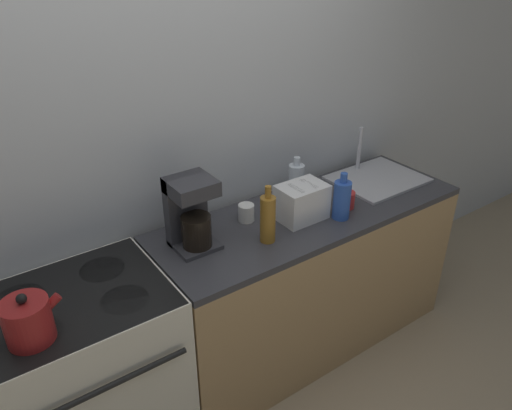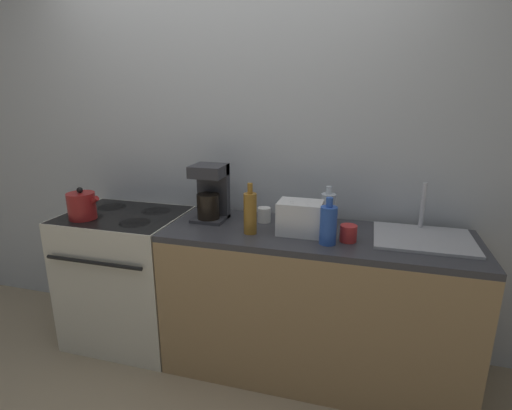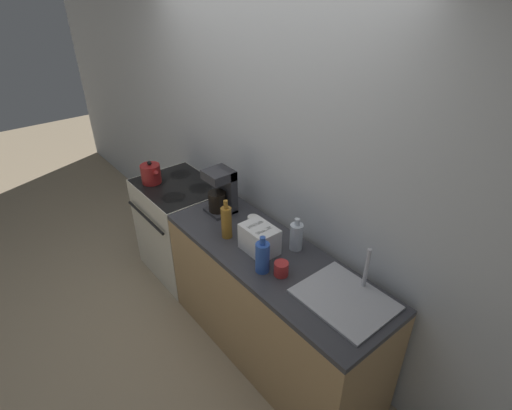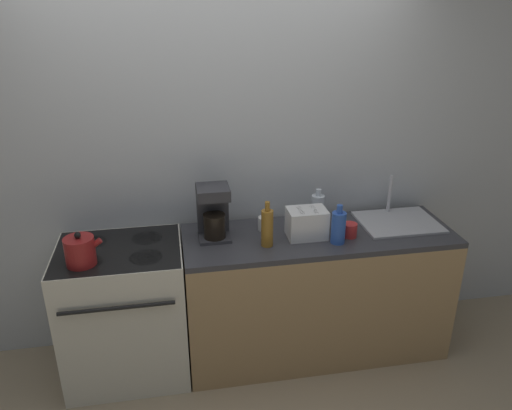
{
  "view_description": "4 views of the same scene",
  "coord_description": "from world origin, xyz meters",
  "views": [
    {
      "loc": [
        -0.95,
        -1.41,
        2.2
      ],
      "look_at": [
        0.28,
        0.33,
        1.03
      ],
      "focal_mm": 35.0,
      "sensor_mm": 36.0,
      "label": 1
    },
    {
      "loc": [
        0.88,
        -1.84,
        1.69
      ],
      "look_at": [
        0.25,
        0.34,
        1.03
      ],
      "focal_mm": 28.0,
      "sensor_mm": 36.0,
      "label": 2
    },
    {
      "loc": [
        2.17,
        -1.09,
        2.52
      ],
      "look_at": [
        0.35,
        0.38,
        1.13
      ],
      "focal_mm": 28.0,
      "sensor_mm": 36.0,
      "label": 3
    },
    {
      "loc": [
        -0.29,
        -2.47,
        2.34
      ],
      "look_at": [
        0.22,
        0.34,
        1.11
      ],
      "focal_mm": 35.0,
      "sensor_mm": 36.0,
      "label": 4
    }
  ],
  "objects": [
    {
      "name": "ground_plane",
      "position": [
        0.0,
        0.0,
        0.0
      ],
      "size": [
        12.0,
        12.0,
        0.0
      ],
      "primitive_type": "plane",
      "color": "tan"
    },
    {
      "name": "wall_back",
      "position": [
        0.0,
        0.66,
        1.3
      ],
      "size": [
        8.0,
        0.05,
        2.6
      ],
      "color": "silver",
      "rests_on": "ground_plane"
    },
    {
      "name": "stove",
      "position": [
        -0.64,
        0.3,
        0.46
      ],
      "size": [
        0.76,
        0.64,
        0.9
      ],
      "color": "silver",
      "rests_on": "ground_plane"
    },
    {
      "name": "counter_block",
      "position": [
        0.62,
        0.3,
        0.45
      ],
      "size": [
        1.75,
        0.6,
        0.9
      ],
      "color": "tan",
      "rests_on": "ground_plane"
    },
    {
      "name": "kettle",
      "position": [
        -0.83,
        0.16,
        0.99
      ],
      "size": [
        0.21,
        0.17,
        0.2
      ],
      "color": "maroon",
      "rests_on": "stove"
    },
    {
      "name": "toaster",
      "position": [
        0.53,
        0.27,
        1.0
      ],
      "size": [
        0.24,
        0.18,
        0.19
      ],
      "color": "white",
      "rests_on": "counter_block"
    },
    {
      "name": "coffee_maker",
      "position": [
        -0.05,
        0.37,
        1.08
      ],
      "size": [
        0.2,
        0.2,
        0.35
      ],
      "color": "#333338",
      "rests_on": "counter_block"
    },
    {
      "name": "sink_tray",
      "position": [
        1.19,
        0.36,
        0.92
      ],
      "size": [
        0.52,
        0.42,
        0.28
      ],
      "color": "#B7B7BC",
      "rests_on": "counter_block"
    },
    {
      "name": "bottle_blue",
      "position": [
        0.7,
        0.16,
        1.01
      ],
      "size": [
        0.09,
        0.09,
        0.25
      ],
      "color": "#2D56B7",
      "rests_on": "counter_block"
    },
    {
      "name": "bottle_clear",
      "position": [
        0.66,
        0.48,
        1.0
      ],
      "size": [
        0.09,
        0.09,
        0.23
      ],
      "color": "silver",
      "rests_on": "counter_block"
    },
    {
      "name": "bottle_amber",
      "position": [
        0.26,
        0.2,
        1.02
      ],
      "size": [
        0.07,
        0.07,
        0.29
      ],
      "color": "#9E6B23",
      "rests_on": "counter_block"
    },
    {
      "name": "cup_white",
      "position": [
        0.28,
        0.41,
        0.95
      ],
      "size": [
        0.08,
        0.08,
        0.09
      ],
      "color": "white",
      "rests_on": "counter_block"
    },
    {
      "name": "cup_red",
      "position": [
        0.8,
        0.22,
        0.95
      ],
      "size": [
        0.09,
        0.09,
        0.09
      ],
      "color": "red",
      "rests_on": "counter_block"
    }
  ]
}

